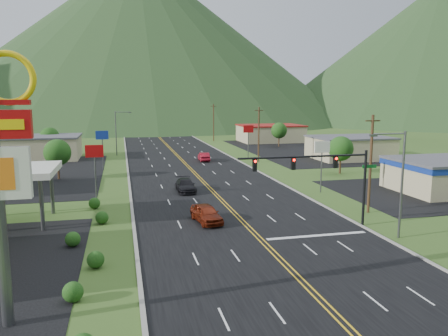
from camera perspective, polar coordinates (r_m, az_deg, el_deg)
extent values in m
plane|color=#2F4A1A|center=(26.44, 13.34, -17.29)|extent=(500.00, 500.00, 0.00)
cube|color=black|center=(26.44, 13.34, -17.29)|extent=(20.00, 460.00, 0.04)
cube|color=gray|center=(24.08, -10.32, -19.98)|extent=(0.30, 460.00, 0.14)
torus|color=yellow|center=(23.65, -26.44, 10.48)|extent=(2.62, 0.32, 2.62)
cylinder|color=black|center=(41.89, 17.86, -2.53)|extent=(0.24, 0.24, 7.00)
cylinder|color=black|center=(38.63, 10.43, 1.47)|extent=(12.00, 0.18, 0.18)
cube|color=#0C591E|center=(41.76, 18.46, 0.19)|extent=(1.40, 0.06, 0.30)
cube|color=black|center=(40.01, 14.35, 0.73)|extent=(0.35, 0.28, 1.05)
sphere|color=#FF0C05|center=(39.80, 14.49, 1.19)|extent=(0.22, 0.22, 0.22)
cube|color=black|center=(38.33, 9.04, 0.55)|extent=(0.35, 0.28, 1.05)
sphere|color=#FF0C05|center=(38.11, 9.15, 1.03)|extent=(0.22, 0.22, 0.22)
cube|color=black|center=(37.15, 4.03, 0.37)|extent=(0.35, 0.28, 1.05)
sphere|color=#FF0C05|center=(36.93, 4.12, 0.86)|extent=(0.22, 0.22, 0.22)
cylinder|color=#59595E|center=(38.97, 22.21, -2.12)|extent=(0.20, 0.20, 9.00)
cylinder|color=#59595E|center=(37.59, 20.81, 4.19)|extent=(2.88, 0.12, 0.12)
cube|color=#59595E|center=(36.82, 18.94, 4.05)|extent=(0.60, 0.25, 0.18)
cylinder|color=#59595E|center=(91.33, -13.92, 4.40)|extent=(0.20, 0.20, 9.00)
cylinder|color=#59595E|center=(91.09, -13.12, 7.12)|extent=(2.88, 0.12, 0.12)
cube|color=#59595E|center=(91.11, -12.20, 7.09)|extent=(0.60, 0.25, 0.18)
cylinder|color=#59595E|center=(41.68, -22.72, -4.27)|extent=(0.36, 0.36, 5.00)
cylinder|color=#59595E|center=(47.48, -21.56, -2.62)|extent=(0.36, 0.36, 5.00)
cube|color=tan|center=(91.17, -23.98, 2.35)|extent=(18.00, 11.00, 4.20)
cube|color=#4C4C51|center=(90.96, -24.08, 3.76)|extent=(18.40, 11.40, 0.30)
cube|color=tan|center=(87.87, 16.11, 2.49)|extent=(14.00, 11.00, 4.00)
cube|color=#4C4C51|center=(87.66, 16.17, 3.88)|extent=(14.40, 11.40, 0.30)
cube|color=tan|center=(118.07, 6.06, 4.47)|extent=(16.00, 12.00, 4.20)
cube|color=maroon|center=(117.90, 6.08, 5.56)|extent=(16.40, 12.40, 0.30)
cylinder|color=#59595E|center=(51.95, -16.42, -1.38)|extent=(0.16, 0.16, 5.00)
cube|color=#AC090C|center=(51.49, -16.58, 2.13)|extent=(2.00, 0.18, 1.40)
cylinder|color=#59595E|center=(73.68, -15.54, 1.68)|extent=(0.16, 0.16, 5.00)
cube|color=navy|center=(73.35, -15.65, 4.16)|extent=(2.00, 0.18, 1.40)
cylinder|color=#59595E|center=(55.34, 12.58, -0.59)|extent=(0.16, 0.16, 5.00)
cube|color=white|center=(54.90, 12.70, 2.70)|extent=(2.00, 0.18, 1.40)
cylinder|color=#59595E|center=(85.01, 3.18, 2.96)|extent=(0.16, 0.16, 5.00)
cube|color=#AC090C|center=(84.72, 3.20, 5.11)|extent=(2.00, 0.18, 1.40)
cylinder|color=#382314|center=(67.44, -20.82, -0.11)|extent=(0.30, 0.30, 3.00)
sphere|color=#123E11|center=(67.12, -20.93, 1.91)|extent=(3.84, 3.84, 3.84)
cylinder|color=#382314|center=(94.65, -21.74, 2.35)|extent=(0.30, 0.30, 3.00)
sphere|color=#123E11|center=(94.42, -21.82, 3.79)|extent=(3.84, 3.84, 3.84)
cylinder|color=#382314|center=(70.11, 14.93, 0.51)|extent=(0.30, 0.30, 3.00)
sphere|color=#123E11|center=(69.80, 15.01, 2.46)|extent=(3.84, 3.84, 3.84)
cylinder|color=#382314|center=(106.20, 7.18, 3.60)|extent=(0.30, 0.30, 3.00)
sphere|color=#123E11|center=(106.00, 7.20, 4.89)|extent=(3.84, 3.84, 3.84)
cylinder|color=#382314|center=(46.55, 18.59, 0.45)|extent=(0.28, 0.28, 10.00)
cube|color=#382314|center=(46.12, 18.86, 5.86)|extent=(1.60, 0.12, 0.12)
cylinder|color=#382314|center=(80.16, 4.56, 4.36)|extent=(0.28, 0.28, 10.00)
cube|color=#382314|center=(79.91, 4.60, 7.51)|extent=(1.60, 0.12, 0.12)
cylinder|color=#382314|center=(118.78, -1.37, 5.94)|extent=(0.28, 0.28, 10.00)
cube|color=#382314|center=(118.62, -1.38, 8.07)|extent=(1.60, 0.12, 0.12)
cylinder|color=#382314|center=(158.09, -4.38, 6.72)|extent=(0.28, 0.28, 10.00)
cube|color=#382314|center=(157.97, -4.40, 8.32)|extent=(1.60, 0.12, 0.12)
cone|color=#1F3C1B|center=(243.26, -11.02, 16.28)|extent=(220.00, 220.00, 85.00)
cone|color=#1F3C1B|center=(254.28, 26.24, 13.51)|extent=(180.00, 180.00, 70.00)
imported|color=#651B0B|center=(41.37, -2.32, -6.01)|extent=(2.75, 5.21, 1.69)
imported|color=black|center=(54.90, -5.04, -2.31)|extent=(2.20, 5.36, 1.55)
imported|color=maroon|center=(81.20, -2.65, 1.46)|extent=(1.86, 4.86, 1.58)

